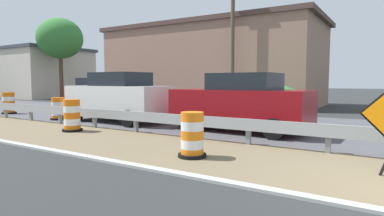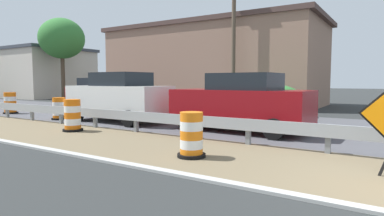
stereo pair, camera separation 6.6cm
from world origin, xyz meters
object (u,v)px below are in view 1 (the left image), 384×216
object	(u,v)px
traffic_barrel_mid	(58,110)
traffic_barrel_far	(9,104)
car_lead_near_lane	(240,102)
car_trailing_far_lane	(118,97)
utility_pole_near	(232,41)
traffic_barrel_close	(72,117)
traffic_barrel_nearest	(192,137)
car_distant_a	(100,94)

from	to	relation	value
traffic_barrel_mid	traffic_barrel_far	xyz separation A→B (m)	(0.29, 4.58, 0.07)
car_lead_near_lane	car_trailing_far_lane	distance (m)	5.46
car_trailing_far_lane	utility_pole_near	world-z (taller)	utility_pole_near
car_lead_near_lane	traffic_barrel_close	bearing A→B (deg)	33.48
traffic_barrel_nearest	traffic_barrel_far	bearing A→B (deg)	76.66
traffic_barrel_far	car_distant_a	size ratio (longest dim) A/B	0.26
traffic_barrel_far	car_trailing_far_lane	distance (m)	7.50
traffic_barrel_far	utility_pole_near	world-z (taller)	utility_pole_near
traffic_barrel_far	car_trailing_far_lane	xyz separation A→B (m)	(0.57, -7.46, 0.53)
car_lead_near_lane	car_distant_a	xyz separation A→B (m)	(3.28, 10.56, -0.04)
traffic_barrel_close	traffic_barrel_far	xyz separation A→B (m)	(2.16, 7.98, 0.02)
traffic_barrel_nearest	traffic_barrel_close	world-z (taller)	traffic_barrel_close
car_distant_a	utility_pole_near	distance (m)	8.54
traffic_barrel_mid	car_distant_a	distance (m)	5.02
traffic_barrel_close	car_lead_near_lane	size ratio (longest dim) A/B	0.23
traffic_barrel_mid	car_lead_near_lane	world-z (taller)	car_lead_near_lane
traffic_barrel_close	car_distant_a	size ratio (longest dim) A/B	0.25
traffic_barrel_nearest	utility_pole_near	size ratio (longest dim) A/B	0.13
traffic_barrel_mid	utility_pole_near	bearing A→B (deg)	-28.37
traffic_barrel_mid	car_distant_a	bearing A→B (deg)	26.67
traffic_barrel_mid	traffic_barrel_nearest	bearing A→B (deg)	-108.09
traffic_barrel_nearest	car_distant_a	size ratio (longest dim) A/B	0.24
traffic_barrel_close	traffic_barrel_far	distance (m)	8.27
car_lead_near_lane	utility_pole_near	bearing A→B (deg)	-61.35
traffic_barrel_mid	car_trailing_far_lane	xyz separation A→B (m)	(0.86, -2.87, 0.60)
traffic_barrel_far	car_distant_a	bearing A→B (deg)	-29.26
traffic_barrel_nearest	car_trailing_far_lane	world-z (taller)	car_trailing_far_lane
traffic_barrel_close	utility_pole_near	world-z (taller)	utility_pole_near
traffic_barrel_nearest	car_trailing_far_lane	distance (m)	7.17
car_trailing_far_lane	car_lead_near_lane	bearing A→B (deg)	-174.84
traffic_barrel_nearest	traffic_barrel_far	distance (m)	13.89
car_distant_a	traffic_barrel_nearest	bearing A→B (deg)	-34.88
car_lead_near_lane	utility_pole_near	distance (m)	8.79
traffic_barrel_close	car_trailing_far_lane	bearing A→B (deg)	10.83
car_distant_a	utility_pole_near	world-z (taller)	utility_pole_near
traffic_barrel_nearest	traffic_barrel_close	bearing A→B (deg)	79.31
traffic_barrel_close	car_lead_near_lane	distance (m)	5.82
car_trailing_far_lane	car_distant_a	xyz separation A→B (m)	(3.60, 5.12, -0.08)
car_trailing_far_lane	traffic_barrel_close	bearing A→B (deg)	102.63
traffic_barrel_nearest	traffic_barrel_mid	size ratio (longest dim) A/B	1.04
traffic_barrel_close	traffic_barrel_far	world-z (taller)	traffic_barrel_far
traffic_barrel_far	utility_pole_near	xyz separation A→B (m)	(8.22, -9.18, 3.59)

